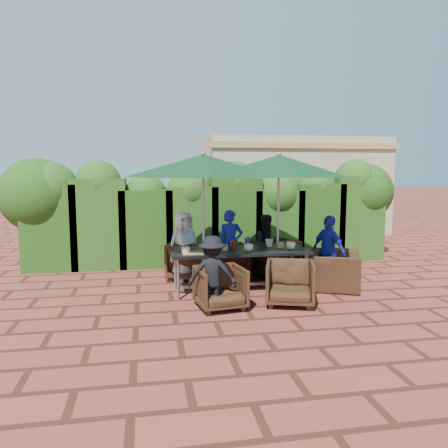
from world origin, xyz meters
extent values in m
plane|color=brown|center=(0.00, 0.00, 0.00)|extent=(80.00, 80.00, 0.00)
cube|color=black|center=(0.11, -0.17, 0.72)|extent=(2.41, 0.90, 0.05)
cube|color=gray|center=(0.11, -0.17, 0.12)|extent=(2.21, 0.05, 0.05)
cylinder|color=gray|center=(-1.00, -0.52, 0.35)|extent=(0.05, 0.05, 0.70)
cylinder|color=gray|center=(-1.00, 0.18, 0.35)|extent=(0.05, 0.05, 0.70)
cylinder|color=gray|center=(1.21, -0.52, 0.35)|extent=(0.05, 0.05, 0.70)
cylinder|color=gray|center=(1.21, 0.18, 0.35)|extent=(0.05, 0.05, 0.70)
cylinder|color=gray|center=(-0.52, -0.17, 0.01)|extent=(0.44, 0.44, 0.03)
cylinder|color=gray|center=(-0.52, -0.17, 1.20)|extent=(0.04, 0.04, 2.40)
cone|color=black|center=(-0.52, -0.17, 2.22)|extent=(2.62, 2.62, 0.38)
sphere|color=gray|center=(-0.52, -0.17, 2.42)|extent=(0.08, 0.08, 0.08)
cylinder|color=gray|center=(0.83, -0.11, 0.01)|extent=(0.44, 0.44, 0.03)
cylinder|color=gray|center=(0.83, -0.11, 1.20)|extent=(0.04, 0.04, 2.40)
cone|color=black|center=(0.83, -0.11, 2.22)|extent=(2.55, 2.55, 0.38)
sphere|color=gray|center=(0.83, -0.11, 2.42)|extent=(0.08, 0.08, 0.08)
imported|color=black|center=(-0.66, 0.87, 0.41)|extent=(1.01, 0.98, 0.83)
imported|color=black|center=(0.05, 0.68, 0.39)|extent=(0.77, 0.72, 0.78)
imported|color=black|center=(1.04, 0.83, 0.42)|extent=(1.05, 1.02, 0.83)
imported|color=black|center=(-0.39, -1.08, 0.37)|extent=(0.80, 0.77, 0.73)
imported|color=black|center=(0.75, -1.08, 0.39)|extent=(0.93, 0.90, 0.77)
imported|color=black|center=(1.87, -0.26, 0.44)|extent=(1.01, 1.19, 0.88)
imported|color=silver|center=(-0.79, 0.72, 0.68)|extent=(0.77, 0.63, 1.36)
imported|color=#1F28AA|center=(0.14, 0.78, 0.68)|extent=(0.50, 0.41, 1.36)
imported|color=black|center=(0.91, 0.84, 0.63)|extent=(0.63, 0.43, 1.25)
imported|color=black|center=(-0.52, -1.17, 0.58)|extent=(0.80, 0.51, 1.16)
imported|color=#1F28AA|center=(1.80, -0.16, 0.66)|extent=(0.65, 0.87, 1.32)
imported|color=#D54B61|center=(-0.23, 0.79, 0.37)|extent=(0.32, 0.29, 0.73)
imported|color=#9F4BA4|center=(0.53, 0.89, 0.40)|extent=(0.33, 0.29, 0.80)
imported|color=#268C3C|center=(1.77, 4.31, 0.79)|extent=(1.53, 1.24, 1.59)
imported|color=#D54B61|center=(2.45, 4.41, 0.97)|extent=(1.05, 0.81, 1.93)
imported|color=gray|center=(3.62, 4.20, 0.79)|extent=(1.00, 1.07, 1.58)
imported|color=beige|center=(-0.85, -0.35, 0.81)|extent=(0.14, 0.14, 0.11)
imported|color=beige|center=(-0.48, -0.12, 0.82)|extent=(0.15, 0.15, 0.14)
imported|color=beige|center=(0.24, -0.35, 0.81)|extent=(0.16, 0.16, 0.13)
imported|color=beige|center=(0.71, 0.00, 0.82)|extent=(0.15, 0.15, 0.14)
imported|color=beige|center=(1.01, -0.30, 0.82)|extent=(0.17, 0.17, 0.13)
cylinder|color=#B20C0A|center=(0.03, -0.15, 0.83)|extent=(0.04, 0.04, 0.17)
cylinder|color=#4C230C|center=(0.00, -0.05, 0.83)|extent=(0.04, 0.04, 0.17)
cube|color=tan|center=(-0.74, -0.39, 0.76)|extent=(0.35, 0.25, 0.02)
cube|color=tan|center=(-0.17, -0.20, 0.80)|extent=(0.12, 0.06, 0.10)
cube|color=tan|center=(0.87, -0.14, 0.80)|extent=(0.12, 0.06, 0.10)
cube|color=#11350E|center=(-3.50, 2.30, 0.92)|extent=(1.15, 0.95, 1.84)
sphere|color=#11350E|center=(-3.50, 2.30, 1.74)|extent=(1.16, 1.16, 1.16)
cube|color=#11350E|center=(-2.50, 2.30, 0.98)|extent=(1.15, 0.95, 1.96)
sphere|color=#11350E|center=(-2.50, 2.30, 1.86)|extent=(0.98, 0.98, 0.98)
cube|color=#11350E|center=(-1.50, 2.30, 0.85)|extent=(1.15, 0.95, 1.71)
sphere|color=#11350E|center=(-1.50, 2.30, 1.61)|extent=(0.92, 0.92, 0.92)
cube|color=#11350E|center=(-0.50, 2.30, 0.88)|extent=(1.15, 0.95, 1.77)
sphere|color=#11350E|center=(-0.50, 2.30, 1.67)|extent=(1.05, 1.05, 1.05)
cube|color=#11350E|center=(0.50, 2.30, 0.98)|extent=(1.15, 0.95, 1.96)
sphere|color=#11350E|center=(0.50, 2.30, 1.86)|extent=(0.98, 0.98, 0.98)
cube|color=#11350E|center=(1.50, 2.30, 0.84)|extent=(1.15, 0.95, 1.67)
sphere|color=#11350E|center=(1.50, 2.30, 1.57)|extent=(1.21, 1.21, 1.21)
cube|color=#11350E|center=(2.50, 2.30, 0.91)|extent=(1.15, 0.95, 1.82)
sphere|color=#11350E|center=(2.50, 2.30, 1.72)|extent=(0.98, 0.98, 0.98)
cube|color=#11350E|center=(3.50, 2.30, 1.00)|extent=(1.15, 0.95, 2.00)
sphere|color=#11350E|center=(3.50, 2.30, 1.90)|extent=(1.00, 1.00, 1.00)
sphere|color=#11350E|center=(-3.80, 2.40, 1.60)|extent=(1.60, 1.60, 1.60)
sphere|color=#11350E|center=(3.80, 2.40, 1.60)|extent=(1.40, 1.40, 1.40)
cube|color=#BDAB8C|center=(3.50, 7.00, 1.60)|extent=(6.00, 3.00, 3.20)
cube|color=tan|center=(3.50, 5.55, 2.90)|extent=(6.20, 0.25, 0.20)
camera|label=1|loc=(-1.49, -7.58, 2.16)|focal=35.00mm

